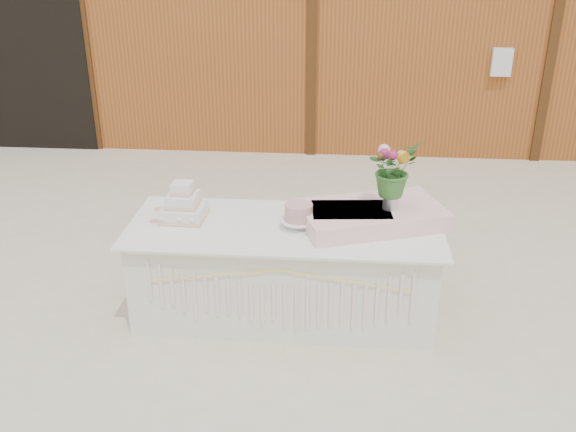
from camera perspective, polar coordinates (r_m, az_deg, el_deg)
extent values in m
plane|color=beige|center=(5.26, -0.28, -8.52)|extent=(80.00, 80.00, 0.00)
cube|color=#964E1F|center=(10.50, 2.73, 16.84)|extent=(12.00, 4.00, 3.00)
cube|color=black|center=(9.72, -24.04, 11.85)|extent=(2.40, 0.08, 2.20)
cube|color=silver|center=(5.07, -0.29, -4.95)|extent=(2.28, 0.88, 0.75)
cube|color=silver|center=(4.89, -0.30, -1.01)|extent=(2.40, 1.00, 0.02)
cube|color=white|center=(5.06, -9.23, 0.36)|extent=(0.32, 0.32, 0.11)
cube|color=beige|center=(5.08, -9.21, 0.03)|extent=(0.34, 0.34, 0.02)
cube|color=white|center=(5.02, -9.31, 1.45)|extent=(0.23, 0.23, 0.10)
cube|color=beige|center=(5.03, -9.29, 1.16)|extent=(0.25, 0.25, 0.02)
cube|color=white|center=(4.99, -9.38, 2.45)|extent=(0.15, 0.15, 0.09)
cube|color=beige|center=(5.00, -9.36, 2.21)|extent=(0.16, 0.16, 0.02)
cylinder|color=white|center=(4.86, 0.94, -1.00)|extent=(0.23, 0.23, 0.01)
cylinder|color=white|center=(4.84, 0.94, -0.69)|extent=(0.07, 0.07, 0.04)
cylinder|color=white|center=(4.83, 0.95, -0.39)|extent=(0.27, 0.27, 0.01)
cylinder|color=#C99192|center=(4.80, 0.95, 0.35)|extent=(0.21, 0.21, 0.13)
cube|color=#F7C6C7|center=(4.95, 7.43, 0.08)|extent=(1.22, 0.94, 0.14)
cylinder|color=silver|center=(4.89, 9.11, 1.53)|extent=(0.12, 0.12, 0.16)
imported|color=#336829|center=(4.79, 9.34, 4.73)|extent=(0.50, 0.50, 0.42)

